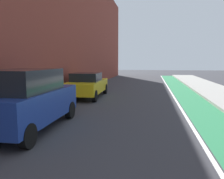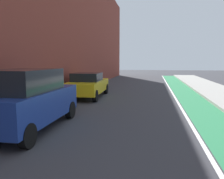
# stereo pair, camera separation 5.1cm
# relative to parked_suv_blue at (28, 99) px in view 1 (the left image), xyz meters

# --- Properties ---
(ground_plane) EXTENTS (92.41, 92.41, 0.00)m
(ground_plane) POSITION_rel_parked_suv_blue_xyz_m (3.00, 6.67, -1.02)
(ground_plane) COLOR #38383D
(bike_lane_paint) EXTENTS (1.60, 42.01, 0.00)m
(bike_lane_paint) POSITION_rel_parked_suv_blue_xyz_m (6.26, 8.67, -1.01)
(bike_lane_paint) COLOR #2D8451
(bike_lane_paint) RESTS_ON ground
(lane_divider_stripe) EXTENTS (0.12, 42.01, 0.00)m
(lane_divider_stripe) POSITION_rel_parked_suv_blue_xyz_m (5.36, 8.67, -1.01)
(lane_divider_stripe) COLOR white
(lane_divider_stripe) RESTS_ON ground
(building_facade_left) EXTENTS (3.00, 42.01, 10.47)m
(building_facade_left) POSITION_rel_parked_suv_blue_xyz_m (-2.85, 8.67, 4.22)
(building_facade_left) COLOR brown
(building_facade_left) RESTS_ON ground
(parked_suv_blue) EXTENTS (1.93, 4.33, 1.98)m
(parked_suv_blue) POSITION_rel_parked_suv_blue_xyz_m (0.00, 0.00, 0.00)
(parked_suv_blue) COLOR navy
(parked_suv_blue) RESTS_ON ground
(parked_sedan_yellow_cab) EXTENTS (2.01, 4.56, 1.53)m
(parked_sedan_yellow_cab) POSITION_rel_parked_suv_blue_xyz_m (0.00, 6.97, -0.23)
(parked_sedan_yellow_cab) COLOR yellow
(parked_sedan_yellow_cab) RESTS_ON ground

